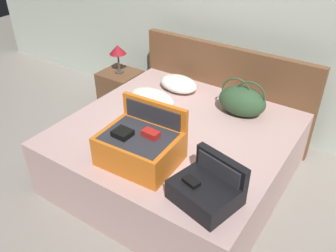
{
  "coord_description": "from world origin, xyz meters",
  "views": [
    {
      "loc": [
        1.39,
        -1.81,
        2.29
      ],
      "look_at": [
        0.0,
        0.26,
        0.65
      ],
      "focal_mm": 38.05,
      "sensor_mm": 36.0,
      "label": 1
    }
  ],
  "objects": [
    {
      "name": "headboard",
      "position": [
        0.0,
        1.35,
        0.5
      ],
      "size": [
        1.93,
        0.08,
        1.0
      ],
      "primitive_type": "cube",
      "color": "brown",
      "rests_on": "ground"
    },
    {
      "name": "bed",
      "position": [
        0.0,
        0.4,
        0.27
      ],
      "size": [
        1.89,
        1.83,
        0.55
      ],
      "primitive_type": "cube",
      "color": "#BC9993",
      "rests_on": "ground"
    },
    {
      "name": "back_wall",
      "position": [
        0.0,
        1.65,
        1.3
      ],
      "size": [
        8.0,
        0.1,
        2.6
      ],
      "primitive_type": "cube",
      "color": "#B7C1B2",
      "rests_on": "ground"
    },
    {
      "name": "hard_case_medium",
      "position": [
        0.63,
        -0.22,
        0.65
      ],
      "size": [
        0.49,
        0.44,
        0.3
      ],
      "rotation": [
        0.0,
        0.0,
        -0.24
      ],
      "color": "black",
      "rests_on": "bed"
    },
    {
      "name": "nightstand",
      "position": [
        -1.22,
        1.06,
        0.26
      ],
      "size": [
        0.44,
        0.4,
        0.52
      ],
      "primitive_type": "cube",
      "color": "brown",
      "rests_on": "ground"
    },
    {
      "name": "pillow_near_headboard",
      "position": [
        -0.42,
        0.62,
        0.62
      ],
      "size": [
        0.51,
        0.32,
        0.14
      ],
      "primitive_type": "ellipsoid",
      "rotation": [
        0.0,
        0.0,
        -0.08
      ],
      "color": "white",
      "rests_on": "bed"
    },
    {
      "name": "ground_plane",
      "position": [
        0.0,
        0.0,
        0.0
      ],
      "size": [
        12.0,
        12.0,
        0.0
      ],
      "primitive_type": "plane",
      "color": "gray"
    },
    {
      "name": "duffel_bag",
      "position": [
        0.37,
        0.94,
        0.69
      ],
      "size": [
        0.46,
        0.3,
        0.36
      ],
      "rotation": [
        0.0,
        0.0,
        0.04
      ],
      "color": "#2D4C2D",
      "rests_on": "bed"
    },
    {
      "name": "table_lamp",
      "position": [
        -1.22,
        1.06,
        0.78
      ],
      "size": [
        0.19,
        0.19,
        0.34
      ],
      "color": "#3F3833",
      "rests_on": "nightstand"
    },
    {
      "name": "pillow_center_head",
      "position": [
        -0.38,
        1.03,
        0.62
      ],
      "size": [
        0.48,
        0.37,
        0.14
      ],
      "primitive_type": "ellipsoid",
      "rotation": [
        0.0,
        0.0,
        -0.16
      ],
      "color": "white",
      "rests_on": "bed"
    },
    {
      "name": "hard_case_large",
      "position": [
        0.01,
        -0.13,
        0.69
      ],
      "size": [
        0.59,
        0.49,
        0.43
      ],
      "rotation": [
        0.0,
        0.0,
        0.05
      ],
      "color": "#D16619",
      "rests_on": "bed"
    }
  ]
}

